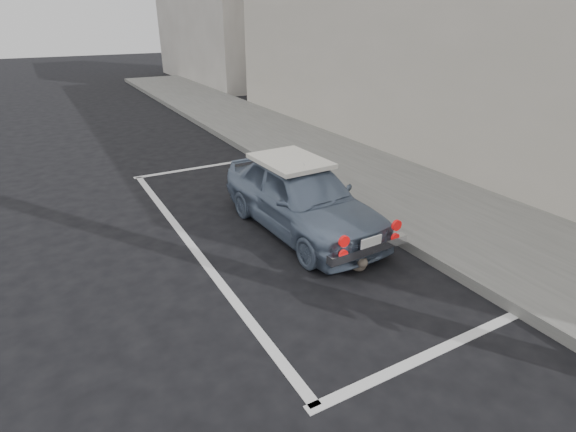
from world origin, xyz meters
name	(u,v)px	position (x,y,z in m)	size (l,w,h in m)	color
ground	(362,341)	(0.00, 0.00, 0.00)	(80.00, 80.00, 0.00)	black
sidewalk	(438,210)	(3.20, 2.00, 0.07)	(2.80, 40.00, 0.15)	#63635E
pline_rear	(432,353)	(0.50, -0.50, 0.00)	(3.00, 0.12, 0.01)	silver
pline_front	(202,167)	(0.50, 6.50, 0.00)	(3.00, 0.12, 0.01)	silver
pline_side	(191,245)	(-0.90, 3.00, 0.00)	(0.12, 7.00, 0.01)	silver
retro_coupe	(301,196)	(0.83, 2.66, 0.57)	(1.46, 3.36, 1.13)	slate
cat	(357,261)	(0.84, 1.21, 0.13)	(0.28, 0.51, 0.28)	#61564A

